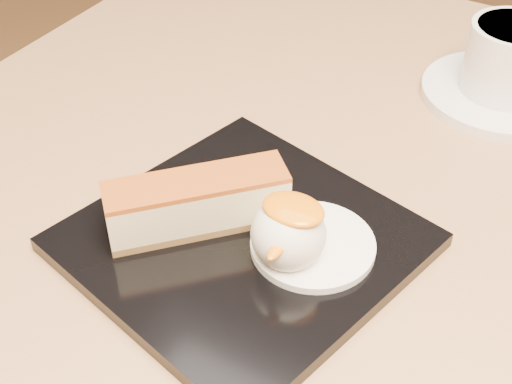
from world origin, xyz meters
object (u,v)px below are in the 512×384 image
Objects in this scene: table at (333,320)px; dessert_plate at (242,242)px; ice_cream_scoop at (288,234)px; coffee_cup at (512,58)px; cheesecake at (197,203)px; saucer at (500,93)px.

table is 0.19m from dessert_plate.
dessert_plate is (-0.04, -0.09, 0.16)m from table.
ice_cream_scoop is at bearing -7.13° from dessert_plate.
ice_cream_scoop reaches higher than dessert_plate.
dessert_plate is at bearing 172.87° from ice_cream_scoop.
coffee_cup reaches higher than dessert_plate.
cheesecake is at bearing -180.00° from ice_cream_scoop.
saucer is at bearing 77.19° from ice_cream_scoop.
table is 0.30m from coffee_cup.
table is 6.64× the size of cheesecake.
dessert_plate is at bearing -114.24° from table.
coffee_cup reaches higher than table.
coffee_cup is at bearing 76.81° from ice_cream_scoop.
dessert_plate is at bearing -98.96° from coffee_cup.
coffee_cup is (0.07, 0.21, 0.20)m from table.
dessert_plate is at bearing -110.03° from saucer.
coffee_cup reaches higher than saucer.
table is 15.28× the size of ice_cream_scoop.
table is at bearing -108.06° from saucer.
cheesecake is 1.11× the size of coffee_cup.
saucer is at bearing 180.00° from coffee_cup.
dessert_plate is 0.32m from saucer.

